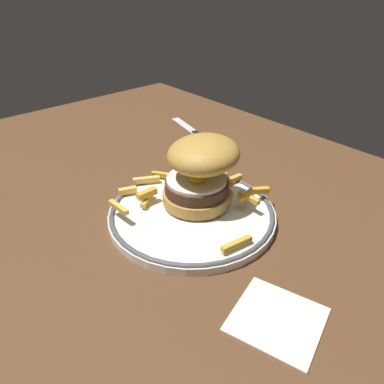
% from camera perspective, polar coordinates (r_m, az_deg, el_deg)
% --- Properties ---
extents(ground_plane, '(1.35, 0.94, 0.04)m').
position_cam_1_polar(ground_plane, '(0.53, -1.11, -9.53)').
color(ground_plane, '#51331D').
extents(dinner_plate, '(0.25, 0.25, 0.02)m').
position_cam_1_polar(dinner_plate, '(0.56, 0.00, -3.26)').
color(dinner_plate, white).
rests_on(dinner_plate, ground_plane).
extents(burger, '(0.14, 0.14, 0.11)m').
position_cam_1_polar(burger, '(0.55, 1.30, 3.41)').
color(burger, '#B4823B').
rests_on(burger, dinner_plate).
extents(fries_pile, '(0.24, 0.22, 0.02)m').
position_cam_1_polar(fries_pile, '(0.59, 0.11, 0.53)').
color(fries_pile, gold).
rests_on(fries_pile, dinner_plate).
extents(knife, '(0.18, 0.06, 0.01)m').
position_cam_1_polar(knife, '(0.86, 0.44, 9.35)').
color(knife, black).
rests_on(knife, ground_plane).
extents(napkin, '(0.12, 0.11, 0.00)m').
position_cam_1_polar(napkin, '(0.44, 13.06, -18.60)').
color(napkin, silver).
rests_on(napkin, ground_plane).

